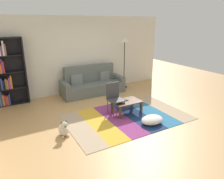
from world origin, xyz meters
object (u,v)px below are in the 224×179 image
couch (92,84)px  dog (64,129)px  bookshelf (6,73)px  tv_remote (126,100)px  folding_chair (114,96)px  standing_lamp (125,47)px  coffee_table (127,103)px  pouf (152,120)px

couch → dog: 3.00m
bookshelf → tv_remote: bookshelf is taller
dog → folding_chair: folding_chair is taller
standing_lamp → dog: bearing=-142.5°
couch → folding_chair: bearing=-95.9°
couch → bookshelf: bookshelf is taller
standing_lamp → folding_chair: size_ratio=2.13×
folding_chair → bookshelf: bearing=-164.4°
couch → standing_lamp: (1.40, 0.06, 1.26)m
standing_lamp → tv_remote: bearing=-121.4°
coffee_table → pouf: bearing=-76.1°
standing_lamp → couch: bearing=-177.5°
bookshelf → pouf: 4.53m
coffee_table → folding_chair: size_ratio=0.86×
bookshelf → pouf: size_ratio=3.47×
pouf → bookshelf: bearing=133.2°
coffee_table → standing_lamp: (1.29, 2.15, 1.29)m
tv_remote → coffee_table: bearing=-129.8°
pouf → folding_chair: bearing=117.6°
bookshelf → folding_chair: (2.51, -2.22, -0.49)m
pouf → dog: 2.20m
bookshelf → dog: (0.90, -2.68, -0.87)m
couch → bookshelf: size_ratio=1.09×
tv_remote → folding_chair: folding_chair is taller
coffee_table → dog: dog is taller
couch → standing_lamp: standing_lamp is taller
tv_remote → pouf: bearing=-107.1°
pouf → standing_lamp: (1.07, 3.01, 1.49)m
dog → folding_chair: size_ratio=0.44×
bookshelf → pouf: (3.04, -3.23, -0.91)m
couch → pouf: 2.98m
tv_remote → folding_chair: (-0.33, 0.09, 0.15)m
bookshelf → dog: bearing=-71.4°
dog → standing_lamp: standing_lamp is taller
couch → folding_chair: (-0.20, -1.94, 0.20)m
couch → dog: bearing=-127.0°
tv_remote → bookshelf: bearing=111.2°
tv_remote → standing_lamp: bearing=29.1°
coffee_table → standing_lamp: bearing=59.1°
dog → bookshelf: bearing=108.6°
dog → pouf: bearing=-14.5°
bookshelf → standing_lamp: size_ratio=1.08×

